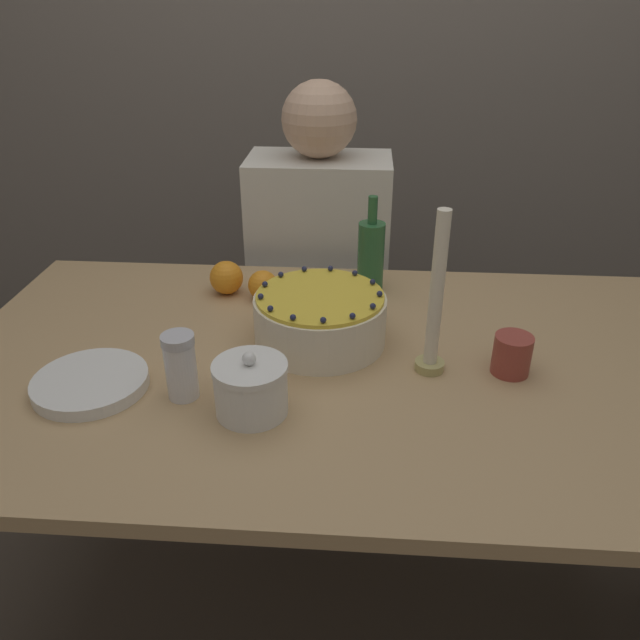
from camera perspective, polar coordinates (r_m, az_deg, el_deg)
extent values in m
plane|color=#4C4238|center=(1.77, 1.41, -24.74)|extent=(12.00, 12.00, 0.00)
cube|color=slate|center=(2.46, 3.60, 25.73)|extent=(8.00, 0.05, 2.60)
cube|color=tan|center=(1.26, 1.81, -4.21)|extent=(1.58, 0.90, 0.03)
cylinder|color=tan|center=(1.95, -20.00, -6.23)|extent=(0.07, 0.07, 0.72)
cylinder|color=tan|center=(1.92, 24.76, -7.80)|extent=(0.07, 0.07, 0.72)
cylinder|color=#EFE5CC|center=(1.29, 0.00, 0.00)|extent=(0.27, 0.27, 0.10)
cylinder|color=yellow|center=(1.26, 0.00, 2.18)|extent=(0.26, 0.26, 0.01)
sphere|color=#23284C|center=(1.26, 5.47, 2.41)|extent=(0.01, 0.01, 0.01)
sphere|color=#23284C|center=(1.31, 4.83, 3.50)|extent=(0.01, 0.01, 0.01)
sphere|color=#23284C|center=(1.34, 3.20, 4.32)|extent=(0.01, 0.01, 0.01)
sphere|color=#23284C|center=(1.36, 0.96, 4.74)|extent=(0.01, 0.01, 0.01)
sphere|color=#23284C|center=(1.36, -1.45, 4.69)|extent=(0.01, 0.01, 0.01)
sphere|color=#23284C|center=(1.34, -3.60, 4.18)|extent=(0.01, 0.01, 0.01)
sphere|color=#23284C|center=(1.30, -5.06, 3.29)|extent=(0.01, 0.01, 0.01)
sphere|color=#23284C|center=(1.24, -5.45, 2.17)|extent=(0.01, 0.01, 0.01)
sphere|color=#23284C|center=(1.20, -4.56, 1.06)|extent=(0.01, 0.01, 0.01)
sphere|color=#23284C|center=(1.16, -2.49, 0.25)|extent=(0.01, 0.01, 0.01)
sphere|color=#23284C|center=(1.15, 0.30, -0.01)|extent=(0.01, 0.01, 0.01)
sphere|color=#23284C|center=(1.17, 2.99, 0.38)|extent=(0.01, 0.01, 0.01)
sphere|color=#23284C|center=(1.20, 4.85, 1.27)|extent=(0.01, 0.01, 0.01)
cylinder|color=white|center=(1.09, -6.32, -6.49)|extent=(0.13, 0.13, 0.08)
cylinder|color=white|center=(1.06, -6.45, -4.35)|extent=(0.13, 0.13, 0.01)
sphere|color=white|center=(1.05, -6.51, -3.53)|extent=(0.02, 0.02, 0.02)
cylinder|color=white|center=(1.14, -12.57, -4.53)|extent=(0.06, 0.06, 0.11)
cylinder|color=silver|center=(1.11, -12.90, -1.78)|extent=(0.06, 0.06, 0.02)
cylinder|color=white|center=(1.24, -20.18, -5.70)|extent=(0.21, 0.21, 0.01)
cylinder|color=white|center=(1.23, -20.24, -5.40)|extent=(0.21, 0.21, 0.01)
cylinder|color=white|center=(1.23, -20.30, -5.08)|extent=(0.21, 0.21, 0.01)
cylinder|color=tan|center=(1.23, 9.97, -4.10)|extent=(0.06, 0.06, 0.02)
cylinder|color=silver|center=(1.15, 10.64, 2.70)|extent=(0.03, 0.03, 0.31)
cylinder|color=#2D6638|center=(1.51, 4.66, 5.80)|extent=(0.06, 0.06, 0.17)
cylinder|color=#2D6638|center=(1.47, 4.84, 9.99)|extent=(0.02, 0.02, 0.07)
cylinder|color=#993D33|center=(1.24, 17.14, -3.04)|extent=(0.07, 0.07, 0.08)
sphere|color=orange|center=(1.48, -5.25, 3.20)|extent=(0.07, 0.07, 0.07)
sphere|color=orange|center=(1.52, -8.55, 3.87)|extent=(0.08, 0.08, 0.08)
cube|color=#595960|center=(2.09, -0.06, -6.30)|extent=(0.34, 0.34, 0.45)
cube|color=silver|center=(1.85, -0.07, 6.44)|extent=(0.40, 0.24, 0.54)
sphere|color=#D8AD8C|center=(1.74, -0.08, 17.88)|extent=(0.20, 0.20, 0.20)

